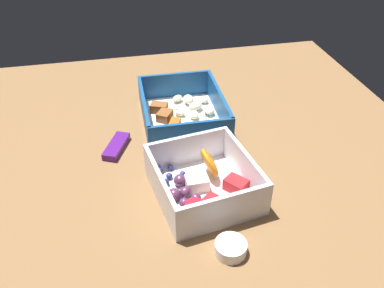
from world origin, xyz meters
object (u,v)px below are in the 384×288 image
object	(u,v)px
pasta_container	(183,114)
paper_cup_liner	(231,248)
fruit_bowl	(204,184)
candy_bar	(116,146)

from	to	relation	value
pasta_container	paper_cup_liner	size ratio (longest dim) A/B	4.67
fruit_bowl	paper_cup_liner	xyz separation A→B (cm)	(-11.14, -0.84, -1.11)
candy_bar	fruit_bowl	bearing A→B (deg)	-139.16
fruit_bowl	paper_cup_liner	world-z (taller)	fruit_bowl
fruit_bowl	candy_bar	distance (cm)	18.13
pasta_container	paper_cup_liner	distance (cm)	30.63
candy_bar	paper_cup_liner	world-z (taller)	paper_cup_liner
pasta_container	paper_cup_liner	xyz separation A→B (cm)	(-30.62, -0.03, -0.88)
fruit_bowl	candy_bar	world-z (taller)	fruit_bowl
pasta_container	fruit_bowl	xyz separation A→B (cm)	(-19.48, 0.81, 0.22)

